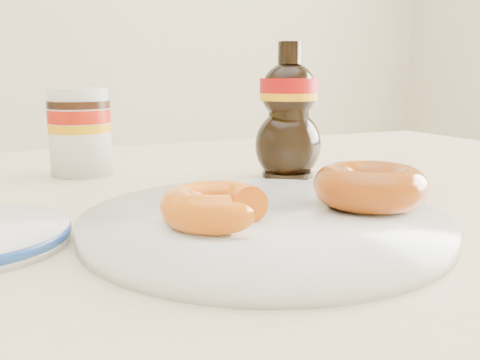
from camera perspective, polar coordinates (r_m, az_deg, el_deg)
name	(u,v)px	position (r m, az deg, el deg)	size (l,w,h in m)	color
dining_table	(179,275)	(0.59, -6.51, -10.01)	(1.40, 0.90, 0.75)	beige
plate	(264,222)	(0.45, 2.62, -4.51)	(0.30, 0.30, 0.02)	white
donut_bitten	(215,206)	(0.41, -2.67, -2.80)	(0.08, 0.08, 0.03)	orange
donut_whole	(370,186)	(0.49, 13.69, -0.60)	(0.10, 0.10, 0.04)	#904309
nutella_jar	(80,128)	(0.72, -16.72, 5.29)	(0.08, 0.08, 0.11)	white
syrup_bottle	(289,111)	(0.68, 5.20, 7.38)	(0.09, 0.07, 0.17)	black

